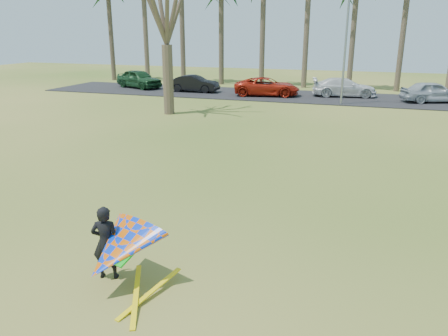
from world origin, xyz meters
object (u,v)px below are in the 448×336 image
(car_4, at_px, (433,92))
(kite_flyer, at_px, (117,249))
(car_2, at_px, (267,87))
(streetlight, at_px, (348,39))
(car_3, at_px, (344,87))
(car_1, at_px, (194,84))
(car_0, at_px, (139,79))

(car_4, relative_size, kite_flyer, 1.83)
(car_2, xyz_separation_m, kite_flyer, (3.35, -27.41, 0.07))
(car_2, distance_m, kite_flyer, 27.61)
(streetlight, relative_size, car_3, 1.63)
(car_1, distance_m, car_4, 18.40)
(car_0, distance_m, car_1, 5.81)
(car_2, bearing_deg, car_4, -96.84)
(car_2, xyz_separation_m, car_3, (5.84, 1.48, -0.00))
(streetlight, bearing_deg, car_2, 158.54)
(streetlight, distance_m, car_0, 18.82)
(streetlight, height_order, car_1, streetlight)
(car_2, height_order, kite_flyer, kite_flyer)
(car_0, distance_m, car_2, 12.11)
(car_1, bearing_deg, car_3, -85.76)
(car_4, bearing_deg, car_1, 70.41)
(car_0, xyz_separation_m, car_2, (12.05, -1.14, -0.10))
(car_0, height_order, kite_flyer, kite_flyer)
(streetlight, height_order, kite_flyer, streetlight)
(car_0, bearing_deg, kite_flyer, -128.42)
(streetlight, xyz_separation_m, car_0, (-18.13, 3.53, -3.60))
(streetlight, xyz_separation_m, car_1, (-12.40, 2.65, -3.72))
(car_1, height_order, car_4, car_4)
(streetlight, relative_size, car_4, 1.83)
(car_0, xyz_separation_m, car_1, (5.74, -0.88, -0.12))
(car_1, height_order, car_2, car_2)
(car_3, relative_size, kite_flyer, 2.05)
(car_3, bearing_deg, kite_flyer, 165.72)
(kite_flyer, bearing_deg, car_4, 72.64)
(car_1, xyz_separation_m, car_2, (6.31, -0.26, 0.02))
(car_0, height_order, car_4, car_0)
(car_0, xyz_separation_m, kite_flyer, (15.40, -28.55, -0.02))
(car_0, relative_size, car_2, 0.93)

